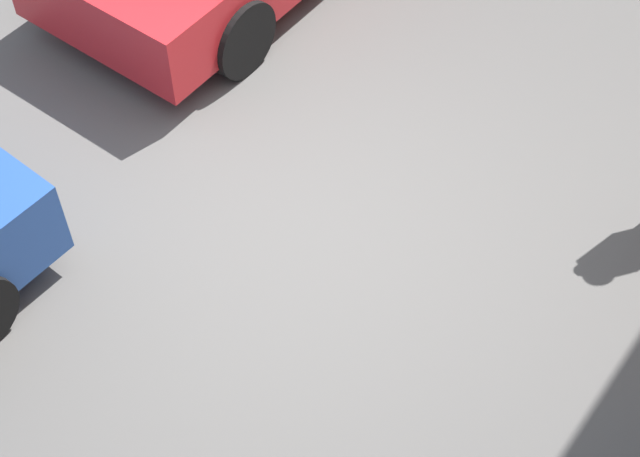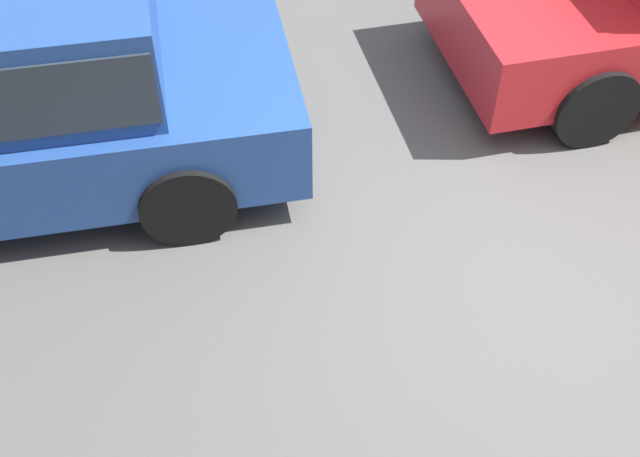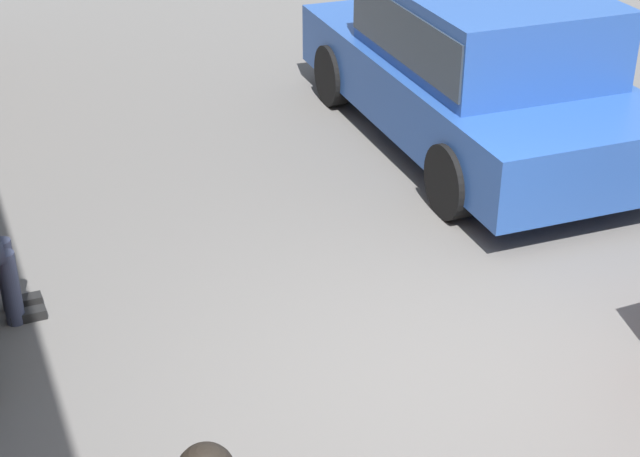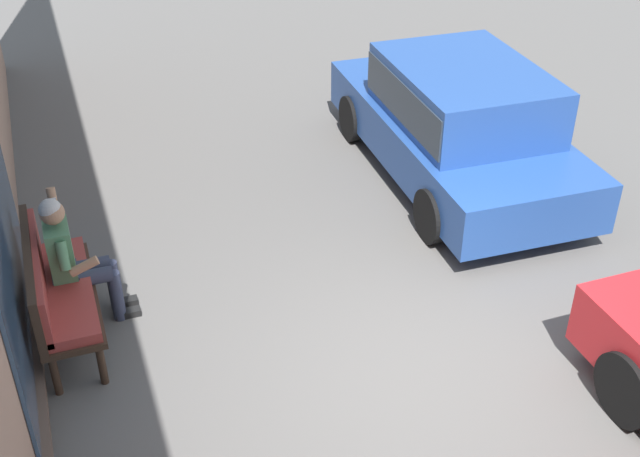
# 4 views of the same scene
# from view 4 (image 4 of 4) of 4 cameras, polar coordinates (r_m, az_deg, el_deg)

# --- Properties ---
(ground_plane) EXTENTS (60.00, 60.00, 0.00)m
(ground_plane) POSITION_cam_4_polar(r_m,az_deg,el_deg) (7.25, 7.08, -10.68)
(ground_plane) COLOR #565451
(bench) EXTENTS (1.62, 0.55, 1.04)m
(bench) POSITION_cam_4_polar(r_m,az_deg,el_deg) (7.62, -18.48, -3.94)
(bench) COLOR #332319
(bench) RESTS_ON ground_plane
(person_on_phone) EXTENTS (0.73, 0.74, 1.37)m
(person_on_phone) POSITION_cam_4_polar(r_m,az_deg,el_deg) (7.72, -17.11, -1.98)
(person_on_phone) COLOR #2D3347
(person_on_phone) RESTS_ON ground_plane
(parked_car_mid) EXTENTS (4.29, 2.04, 1.50)m
(parked_car_mid) POSITION_cam_4_polar(r_m,az_deg,el_deg) (9.94, 9.81, 7.75)
(parked_car_mid) COLOR #23478E
(parked_car_mid) RESTS_ON ground_plane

